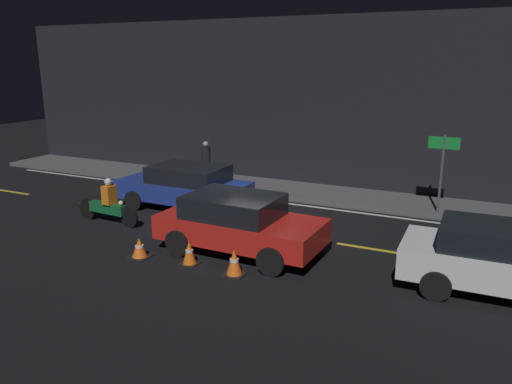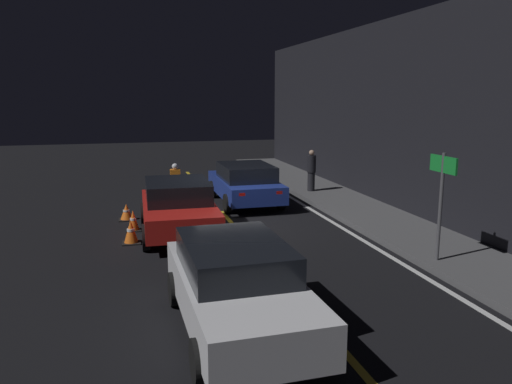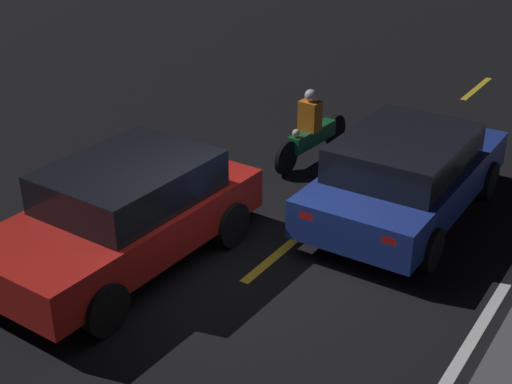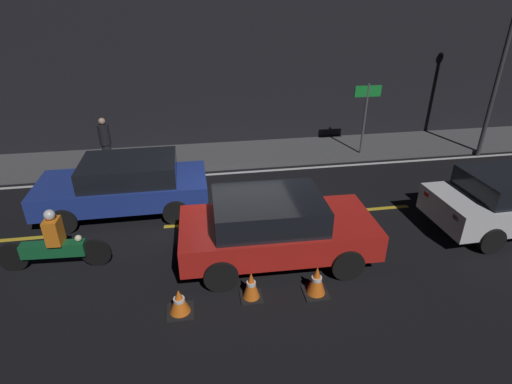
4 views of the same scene
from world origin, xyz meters
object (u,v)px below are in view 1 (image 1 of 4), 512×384
Objects in this scene: pedestrian at (206,162)px; shop_sign at (443,158)px; sedan_blue at (185,185)px; taxi_red at (239,222)px; traffic_cone_mid at (189,253)px; sedan_white at (507,259)px; traffic_cone_near at (139,248)px; traffic_cone_far at (234,262)px; motorcycle at (108,205)px.

shop_sign is at bearing -1.92° from pedestrian.
sedan_blue is 8.05m from shop_sign.
traffic_cone_mid is (-0.69, -1.21, -0.50)m from taxi_red.
sedan_white is 5.42m from shop_sign.
traffic_cone_near is (-8.03, -1.66, -0.53)m from sedan_white.
traffic_cone_mid is 0.25× the size of shop_sign.
taxi_red is at bearing 113.32° from traffic_cone_far.
shop_sign is (8.48, -0.28, 0.89)m from pedestrian.
shop_sign reaches higher than sedan_blue.
traffic_cone_near is 0.21× the size of shop_sign.
sedan_white is 7.21× the size of traffic_cone_mid.
taxi_red is 7.03m from pedestrian.
traffic_cone_mid is at bearing 176.06° from traffic_cone_far.
motorcycle is at bearing 145.28° from traffic_cone_near.
motorcycle is 3.67× the size of traffic_cone_far.
sedan_white is 5.69m from traffic_cone_far.
traffic_cone_near is at bearing -71.77° from pedestrian.
traffic_cone_near is 2.58m from traffic_cone_far.
sedan_blue is at bearing 124.47° from traffic_cone_mid.
traffic_cone_mid is (-6.70, -1.49, -0.48)m from sedan_white.
sedan_blue is 9.69m from sedan_white.
sedan_blue is 6.84× the size of traffic_cone_far.
pedestrian is 0.66× the size of shop_sign.
sedan_white reaches higher than motorcycle.
traffic_cone_far is at bearing -14.65° from motorcycle.
shop_sign reaches higher than traffic_cone_mid.
sedan_white reaches higher than traffic_cone_far.
motorcycle reaches higher than traffic_cone_mid.
sedan_blue is 2.62m from motorcycle.
shop_sign is (7.55, 2.56, 1.09)m from sedan_blue.
sedan_blue is 1.00× the size of sedan_white.
shop_sign is at bearing 108.96° from sedan_white.
motorcycle is (-10.58, 0.11, -0.21)m from sedan_white.
sedan_blue is at bearing 142.72° from taxi_red.
traffic_cone_far is at bearing -165.12° from sedan_white.
traffic_cone_far is (3.93, -4.00, -0.46)m from sedan_blue.
taxi_red is 2.62× the size of pedestrian.
traffic_cone_mid is 0.37× the size of pedestrian.
sedan_white is (9.38, -2.43, 0.01)m from sedan_blue.
motorcycle is (-1.20, -2.32, -0.20)m from sedan_blue.
traffic_cone_near is (1.35, -4.08, -0.51)m from sedan_blue.
traffic_cone_far is (2.58, 0.09, 0.06)m from traffic_cone_near.
taxi_red reaches higher than sedan_blue.
traffic_cone_far is at bearing -65.24° from taxi_red.
taxi_red reaches higher than traffic_cone_near.
shop_sign reaches higher than pedestrian.
traffic_cone_mid is at bearing -18.84° from motorcycle.
traffic_cone_far is 8.42m from pedestrian.
traffic_cone_mid is 7.69m from pedestrian.
sedan_blue is 4.77m from traffic_cone_mid.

